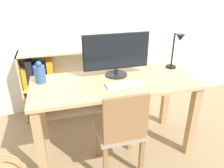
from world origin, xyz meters
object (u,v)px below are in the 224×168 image
vase (40,73)px  bookshelf (49,84)px  monitor (116,53)px  desk_lamp (176,48)px  chair (121,129)px  keyboard (125,85)px

vase → bookshelf: size_ratio=0.20×
monitor → vase: size_ratio=3.14×
vase → desk_lamp: 1.30m
monitor → vase: 0.70m
bookshelf → chair: bearing=-62.5°
monitor → vase: monitor is taller
monitor → desk_lamp: 0.60m
keyboard → chair: chair is taller
keyboard → vase: bearing=159.9°
monitor → bookshelf: monitor is taller
monitor → desk_lamp: bearing=-1.3°
desk_lamp → chair: (-0.68, -0.40, -0.54)m
desk_lamp → chair: size_ratio=0.44×
chair → bookshelf: 1.23m
desk_lamp → chair: 0.95m
monitor → desk_lamp: monitor is taller
vase → desk_lamp: (1.29, -0.04, 0.14)m
chair → bookshelf: size_ratio=0.83×
keyboard → chair: 0.38m
bookshelf → desk_lamp: bearing=-29.2°
vase → chair: 0.85m
keyboard → vase: size_ratio=1.64×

